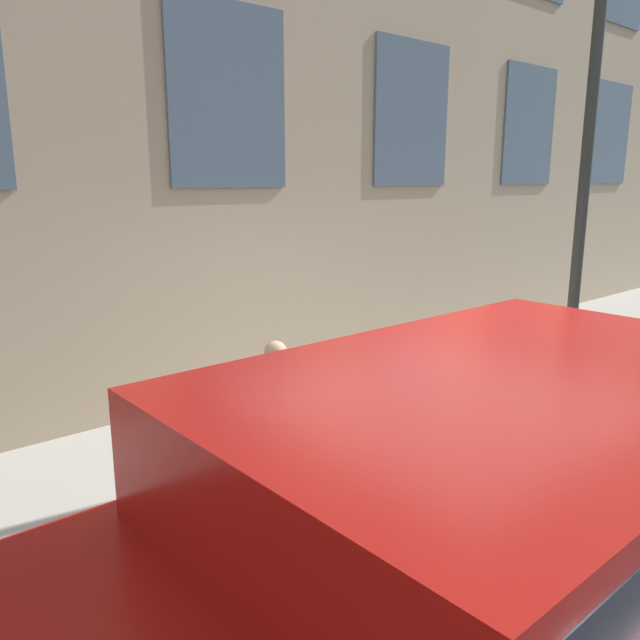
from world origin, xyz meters
The scene contains 6 objects.
ground_plane centered at (0.00, 0.00, 0.00)m, with size 80.00×80.00×0.00m, color #38383A.
sidewalk centered at (1.40, 0.00, 0.07)m, with size 2.79×60.00×0.14m.
fire_hydrant centered at (0.40, 0.40, 0.52)m, with size 0.38×0.48×0.74m.
person centered at (0.88, 0.88, 0.81)m, with size 0.27×0.18×1.12m.
parked_truck_red_near centered at (-1.37, 1.30, 0.95)m, with size 2.09×4.72×1.64m.
street_lamp centered at (0.46, -2.87, 3.89)m, with size 0.36×0.36×6.11m.
Camera 1 is at (-2.79, 3.59, 2.46)m, focal length 35.00 mm.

